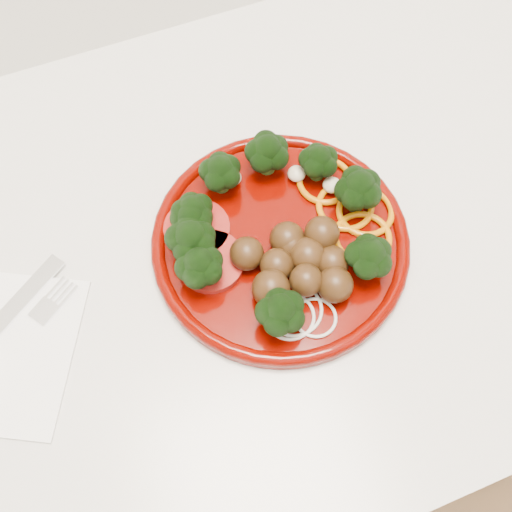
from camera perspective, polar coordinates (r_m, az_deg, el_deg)
name	(u,v)px	position (r m, az deg, el deg)	size (l,w,h in m)	color
counter	(277,354)	(1.07, 1.86, -8.72)	(2.40, 0.60, 0.90)	silver
plate	(276,236)	(0.63, 1.76, 1.81)	(0.26, 0.26, 0.06)	#4E0400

